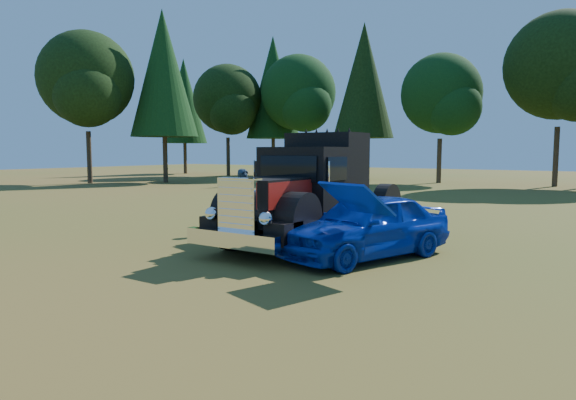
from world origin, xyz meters
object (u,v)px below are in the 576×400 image
(hotrod_coupe, at_px, (366,226))
(spectator_far, at_px, (264,204))
(diamond_t_truck, at_px, (310,196))
(distant_teal_car, at_px, (311,177))
(spectator_near, at_px, (244,200))

(hotrod_coupe, distance_m, spectator_far, 3.92)
(diamond_t_truck, relative_size, distant_teal_car, 2.00)
(hotrod_coupe, xyz_separation_m, distant_teal_car, (-14.62, 21.42, -0.18))
(diamond_t_truck, distance_m, distant_teal_car, 23.88)
(hotrod_coupe, xyz_separation_m, spectator_near, (-4.91, 1.57, 0.21))
(spectator_near, distance_m, distant_teal_car, 22.09)
(spectator_far, height_order, distant_teal_car, spectator_far)
(spectator_near, xyz_separation_m, distant_teal_car, (-9.71, 19.84, -0.38))
(diamond_t_truck, bearing_deg, spectator_far, 179.60)
(diamond_t_truck, relative_size, hotrod_coupe, 1.49)
(diamond_t_truck, bearing_deg, distant_teal_car, 121.44)
(diamond_t_truck, xyz_separation_m, spectator_near, (-2.74, 0.52, -0.31))
(diamond_t_truck, relative_size, spectator_near, 3.68)
(hotrod_coupe, bearing_deg, diamond_t_truck, 154.10)
(spectator_near, bearing_deg, hotrod_coupe, -92.32)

